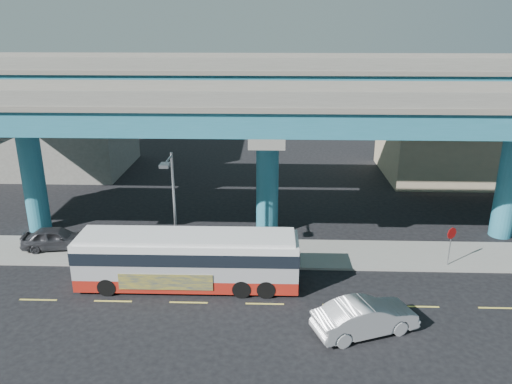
{
  "coord_description": "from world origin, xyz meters",
  "views": [
    {
      "loc": [
        0.29,
        -22.94,
        14.04
      ],
      "look_at": [
        -0.6,
        4.0,
        4.69
      ],
      "focal_mm": 35.0,
      "sensor_mm": 36.0,
      "label": 1
    }
  ],
  "objects_px": {
    "stop_sign": "(451,238)",
    "street_lamp": "(172,195)",
    "sedan": "(365,317)",
    "transit_bus": "(188,258)",
    "parked_car": "(56,238)"
  },
  "relations": [
    {
      "from": "transit_bus",
      "to": "sedan",
      "type": "xyz_separation_m",
      "value": [
        9.0,
        -4.08,
        -0.88
      ]
    },
    {
      "from": "street_lamp",
      "to": "sedan",
      "type": "bearing_deg",
      "value": -31.02
    },
    {
      "from": "parked_car",
      "to": "street_lamp",
      "type": "relative_size",
      "value": 0.64
    },
    {
      "from": "parked_car",
      "to": "stop_sign",
      "type": "distance_m",
      "value": 24.37
    },
    {
      "from": "stop_sign",
      "to": "sedan",
      "type": "bearing_deg",
      "value": -139.17
    },
    {
      "from": "sedan",
      "to": "stop_sign",
      "type": "relative_size",
      "value": 2.2
    },
    {
      "from": "transit_bus",
      "to": "street_lamp",
      "type": "relative_size",
      "value": 1.77
    },
    {
      "from": "sedan",
      "to": "street_lamp",
      "type": "xyz_separation_m",
      "value": [
        -10.11,
        6.08,
        3.83
      ]
    },
    {
      "from": "sedan",
      "to": "stop_sign",
      "type": "distance_m",
      "value": 9.2
    },
    {
      "from": "sedan",
      "to": "parked_car",
      "type": "xyz_separation_m",
      "value": [
        -18.19,
        8.28,
        0.03
      ]
    },
    {
      "from": "stop_sign",
      "to": "street_lamp",
      "type": "bearing_deg",
      "value": 175.35
    },
    {
      "from": "street_lamp",
      "to": "stop_sign",
      "type": "distance_m",
      "value": 16.47
    },
    {
      "from": "sedan",
      "to": "parked_car",
      "type": "relative_size",
      "value": 1.22
    },
    {
      "from": "transit_bus",
      "to": "parked_car",
      "type": "xyz_separation_m",
      "value": [
        -9.19,
        4.2,
        -0.85
      ]
    },
    {
      "from": "transit_bus",
      "to": "sedan",
      "type": "bearing_deg",
      "value": -24.65
    }
  ]
}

